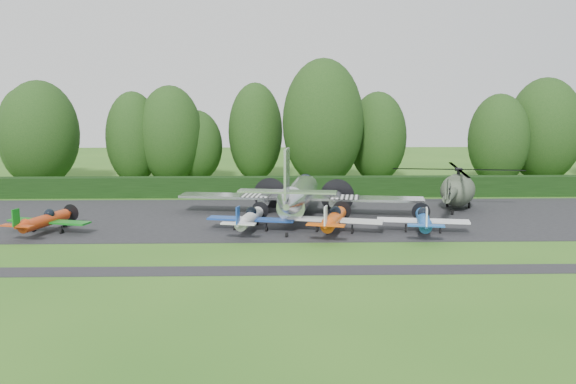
{
  "coord_description": "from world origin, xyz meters",
  "views": [
    {
      "loc": [
        0.08,
        -42.09,
        10.21
      ],
      "look_at": [
        1.28,
        7.84,
        2.5
      ],
      "focal_mm": 40.0,
      "sensor_mm": 36.0,
      "label": 1
    }
  ],
  "objects_px": {
    "transport_plane": "(299,196)",
    "light_plane_white": "(250,218)",
    "light_plane_blue": "(423,220)",
    "helicopter": "(458,187)",
    "sign_board": "(562,184)",
    "light_plane_orange": "(334,219)",
    "light_plane_red": "(45,220)"
  },
  "relations": [
    {
      "from": "light_plane_red",
      "to": "light_plane_white",
      "type": "bearing_deg",
      "value": -15.25
    },
    {
      "from": "light_plane_blue",
      "to": "helicopter",
      "type": "bearing_deg",
      "value": 51.36
    },
    {
      "from": "light_plane_orange",
      "to": "light_plane_blue",
      "type": "bearing_deg",
      "value": -16.56
    },
    {
      "from": "transport_plane",
      "to": "helicopter",
      "type": "xyz_separation_m",
      "value": [
        14.21,
        3.4,
        0.13
      ]
    },
    {
      "from": "transport_plane",
      "to": "light_plane_blue",
      "type": "relative_size",
      "value": 2.92
    },
    {
      "from": "light_plane_orange",
      "to": "sign_board",
      "type": "relative_size",
      "value": 2.22
    },
    {
      "from": "transport_plane",
      "to": "helicopter",
      "type": "relative_size",
      "value": 1.54
    },
    {
      "from": "light_plane_white",
      "to": "light_plane_blue",
      "type": "distance_m",
      "value": 12.77
    },
    {
      "from": "transport_plane",
      "to": "sign_board",
      "type": "relative_size",
      "value": 6.18
    },
    {
      "from": "transport_plane",
      "to": "sign_board",
      "type": "height_order",
      "value": "transport_plane"
    },
    {
      "from": "transport_plane",
      "to": "light_plane_orange",
      "type": "relative_size",
      "value": 2.78
    },
    {
      "from": "light_plane_red",
      "to": "light_plane_white",
      "type": "relative_size",
      "value": 0.97
    },
    {
      "from": "helicopter",
      "to": "light_plane_blue",
      "type": "bearing_deg",
      "value": -141.63
    },
    {
      "from": "light_plane_orange",
      "to": "sign_board",
      "type": "distance_m",
      "value": 29.63
    },
    {
      "from": "light_plane_blue",
      "to": "light_plane_red",
      "type": "bearing_deg",
      "value": 168.55
    },
    {
      "from": "transport_plane",
      "to": "light_plane_blue",
      "type": "distance_m",
      "value": 10.98
    },
    {
      "from": "light_plane_white",
      "to": "light_plane_red",
      "type": "bearing_deg",
      "value": 168.83
    },
    {
      "from": "light_plane_red",
      "to": "light_plane_orange",
      "type": "height_order",
      "value": "light_plane_orange"
    },
    {
      "from": "light_plane_white",
      "to": "sign_board",
      "type": "bearing_deg",
      "value": 14.95
    },
    {
      "from": "light_plane_orange",
      "to": "helicopter",
      "type": "xyz_separation_m",
      "value": [
        11.92,
        9.72,
        0.85
      ]
    },
    {
      "from": "sign_board",
      "to": "light_plane_red",
      "type": "bearing_deg",
      "value": -163.95
    },
    {
      "from": "light_plane_orange",
      "to": "transport_plane",
      "type": "bearing_deg",
      "value": 94.85
    },
    {
      "from": "light_plane_orange",
      "to": "helicopter",
      "type": "bearing_deg",
      "value": 24.11
    },
    {
      "from": "transport_plane",
      "to": "light_plane_white",
      "type": "height_order",
      "value": "transport_plane"
    },
    {
      "from": "light_plane_blue",
      "to": "sign_board",
      "type": "relative_size",
      "value": 2.11
    },
    {
      "from": "light_plane_blue",
      "to": "sign_board",
      "type": "height_order",
      "value": "light_plane_blue"
    },
    {
      "from": "light_plane_white",
      "to": "light_plane_orange",
      "type": "height_order",
      "value": "light_plane_orange"
    },
    {
      "from": "light_plane_red",
      "to": "helicopter",
      "type": "relative_size",
      "value": 0.5
    },
    {
      "from": "light_plane_red",
      "to": "light_plane_blue",
      "type": "height_order",
      "value": "light_plane_blue"
    },
    {
      "from": "transport_plane",
      "to": "light_plane_red",
      "type": "bearing_deg",
      "value": -171.52
    },
    {
      "from": "transport_plane",
      "to": "light_plane_orange",
      "type": "distance_m",
      "value": 6.76
    },
    {
      "from": "helicopter",
      "to": "sign_board",
      "type": "height_order",
      "value": "helicopter"
    }
  ]
}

